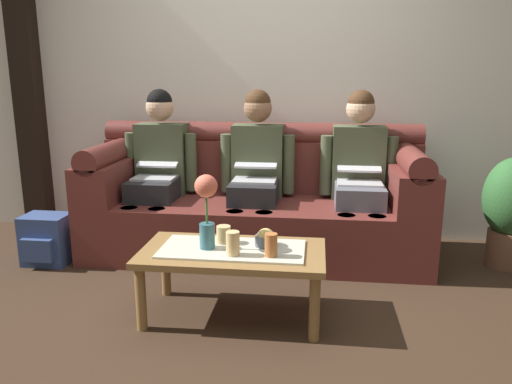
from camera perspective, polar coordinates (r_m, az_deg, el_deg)
name	(u,v)px	position (r m, az deg, el deg)	size (l,w,h in m)	color
ground_plane	(230,324)	(2.82, -2.98, -14.83)	(14.00, 14.00, 0.00)	#382619
back_wall_patterned	(264,59)	(4.17, 0.96, 15.00)	(6.00, 0.12, 2.90)	silver
timber_pillar	(26,59)	(4.70, -24.83, 13.62)	(0.20, 0.20, 2.90)	black
couch	(256,205)	(3.77, 0.03, -1.46)	(2.48, 0.88, 0.96)	maroon
person_left	(158,165)	(3.86, -11.11, 3.09)	(0.56, 0.67, 1.22)	#232326
person_middle	(256,167)	(3.70, 0.03, 2.89)	(0.56, 0.67, 1.22)	#232326
person_right	(359,169)	(3.68, 11.70, 2.57)	(0.56, 0.67, 1.22)	#595B66
coffee_table	(233,258)	(2.77, -2.69, -7.54)	(1.01, 0.54, 0.40)	olive
flower_vase	(206,203)	(2.68, -5.69, -1.28)	(0.12, 0.12, 0.41)	#336672
snack_bowl	(266,239)	(2.77, 1.13, -5.37)	(0.12, 0.12, 0.10)	#4C5666
cup_near_left	(271,245)	(2.61, 1.73, -6.07)	(0.07, 0.07, 0.12)	#B26633
cup_near_right	(224,234)	(2.82, -3.73, -4.86)	(0.08, 0.08, 0.10)	#DBB77A
cup_far_center	(233,243)	(2.63, -2.68, -5.90)	(0.07, 0.07, 0.13)	#DBB77A
backpack_left	(47,240)	(3.87, -22.82, -5.06)	(0.32, 0.28, 0.36)	#33477A
potted_plant	(512,207)	(3.88, 27.25, -1.55)	(0.40, 0.40, 0.78)	brown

